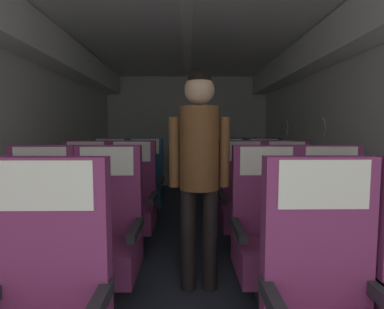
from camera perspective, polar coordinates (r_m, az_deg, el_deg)
ground at (r=3.16m, az=-0.94°, el=-17.05°), size 3.55×6.86×0.02m
fuselage_shell at (r=3.24m, az=-0.97°, el=13.25°), size 3.43×6.51×2.31m
seat_b_left_window at (r=2.34m, az=-27.78°, el=-13.75°), size 0.49×0.48×1.06m
seat_b_left_aisle at (r=2.17m, az=-16.39°, el=-14.88°), size 0.49×0.48×1.06m
seat_b_right_aisle at (r=2.34m, az=25.87°, el=-13.70°), size 0.49×0.48×1.06m
seat_b_right_window at (r=2.16m, az=14.55°, el=-14.90°), size 0.49×0.48×1.06m
seat_c_left_window at (r=3.15m, az=-20.09°, el=-8.75°), size 0.49×0.48×1.06m
seat_c_left_aisle at (r=3.01m, az=-11.63°, el=-9.17°), size 0.49×0.48×1.06m
seat_c_right_aisle at (r=3.16m, az=18.16°, el=-8.67°), size 0.49×0.48×1.06m
seat_c_right_window at (r=3.04m, az=9.88°, el=-9.00°), size 0.49×0.48×1.06m
seat_d_left_window at (r=4.01m, az=-15.66°, el=-5.74°), size 0.49×0.48×1.06m
seat_d_left_aisle at (r=3.93m, az=-9.11°, el=-5.86°), size 0.49×0.48×1.06m
seat_d_right_aisle at (r=4.01m, az=13.96°, el=-5.71°), size 0.49×0.48×1.06m
seat_d_right_window at (r=3.93m, az=7.17°, el=-5.83°), size 0.49×0.48×1.06m
flight_attendant at (r=2.09m, az=1.45°, el=-0.63°), size 0.43×0.28×1.57m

